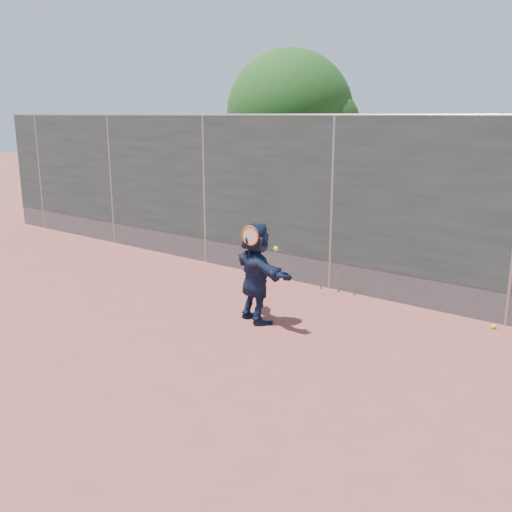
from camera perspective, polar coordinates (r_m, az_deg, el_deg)
The scene contains 7 objects.
ground at distance 7.65m, azimuth -6.43°, elevation -9.31°, with size 80.00×80.00×0.00m, color #9E4C42.
player at distance 8.39m, azimuth -0.00°, elevation -1.66°, with size 1.39×0.44×1.50m, color #16203D.
ball_ground at distance 8.99m, azimuth 22.67°, elevation -6.52°, with size 0.07×0.07×0.07m, color yellow.
fence at distance 9.93m, azimuth 7.64°, elevation 5.57°, with size 20.00×0.06×3.03m.
swing_action at distance 8.05m, azimuth -0.35°, elevation 1.81°, with size 0.63×0.13×0.51m.
tree_left at distance 13.93m, azimuth 4.05°, elevation 13.65°, with size 3.15×3.00×4.53m.
weed_clump at distance 10.00m, azimuth 8.49°, elevation -2.91°, with size 0.68×0.07×0.30m.
Camera 1 is at (4.97, -4.97, 3.02)m, focal length 40.00 mm.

